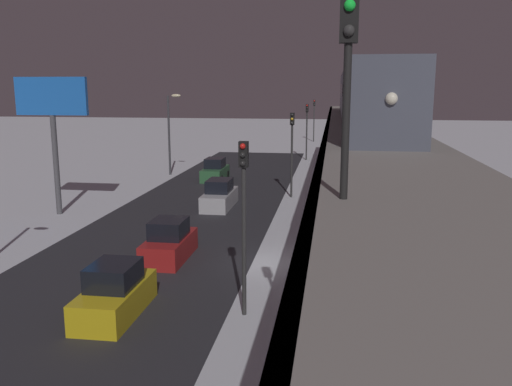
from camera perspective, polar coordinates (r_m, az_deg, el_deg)
The scene contains 15 objects.
ground_plane at distance 25.75m, azimuth 0.54°, elevation -7.49°, with size 240.00×240.00×0.00m, color silver.
avenue_asphalt at distance 27.14m, azimuth -12.04°, elevation -6.74°, with size 11.00×87.67×0.01m, color #28282D.
elevated_railway at distance 24.44m, azimuth 12.66°, elevation 3.66°, with size 5.00×87.67×5.98m.
subway_train at distance 38.04m, azimuth 11.43°, elevation 10.23°, with size 2.94×36.87×3.40m.
rail_signal at distance 10.92m, azimuth 9.74°, elevation 13.51°, with size 0.36×0.41×4.00m.
sedan_green at distance 48.79m, azimuth -4.38°, elevation 2.34°, with size 1.91×4.54×1.97m.
sedan_yellow at distance 20.63m, azimuth -14.80°, elevation -10.36°, with size 1.80×4.14×1.97m.
sedan_silver at distance 37.48m, azimuth -3.90°, elevation -0.31°, with size 1.80×4.76×1.97m.
sedan_red at distance 26.51m, azimuth -9.22°, elevation -5.28°, with size 1.80×4.08×1.97m.
traffic_light_near at distance 18.96m, azimuth -1.31°, elevation -1.13°, with size 0.32×0.44×6.40m.
traffic_light_mid at distance 40.35m, azimuth 3.84°, elevation 5.39°, with size 0.32×0.44×6.40m.
traffic_light_far at distance 62.01m, azimuth 5.43°, elevation 7.37°, with size 0.32×0.44×6.40m.
traffic_light_distant at distance 83.72m, azimuth 6.20°, elevation 8.33°, with size 0.32×0.44×6.40m.
commercial_billboard at distance 37.01m, azimuth -20.88°, elevation 8.26°, with size 4.80×0.36×8.90m.
street_lamp_far at distance 51.60m, azimuth -9.03°, elevation 7.22°, with size 1.35×0.44×7.65m.
Camera 1 is at (-3.27, 24.18, 8.23)m, focal length 37.58 mm.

